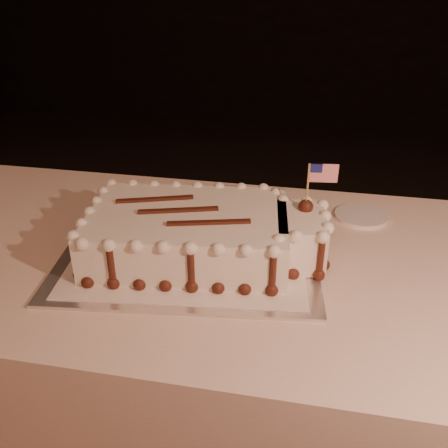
% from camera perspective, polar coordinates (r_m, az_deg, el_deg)
% --- Properties ---
extents(banquet_table, '(2.40, 0.80, 0.75)m').
position_cam_1_polar(banquet_table, '(1.36, 7.01, -17.68)').
color(banquet_table, '#FFDAC5').
rests_on(banquet_table, ground).
extents(cake_board, '(0.62, 0.49, 0.01)m').
position_cam_1_polar(cake_board, '(1.13, -3.98, -3.50)').
color(cake_board, silver).
rests_on(cake_board, banquet_table).
extents(doily, '(0.55, 0.45, 0.00)m').
position_cam_1_polar(doily, '(1.13, -3.99, -3.29)').
color(doily, white).
rests_on(doily, cake_board).
extents(sheet_cake, '(0.55, 0.35, 0.21)m').
position_cam_1_polar(sheet_cake, '(1.10, -2.51, -1.04)').
color(sheet_cake, white).
rests_on(sheet_cake, doily).
extents(side_plate, '(0.13, 0.13, 0.01)m').
position_cam_1_polar(side_plate, '(1.34, 15.39, 0.90)').
color(side_plate, white).
rests_on(side_plate, banquet_table).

